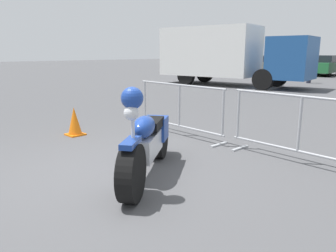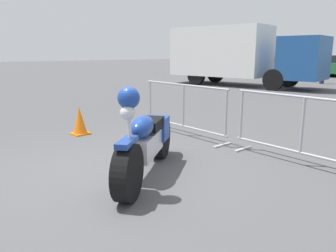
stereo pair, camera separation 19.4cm
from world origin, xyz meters
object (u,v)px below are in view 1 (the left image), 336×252
(parked_car_yellow, at_px, (285,65))
(pedestrian, at_px, (310,67))
(parked_car_tan, at_px, (255,64))
(traffic_cone, at_px, (75,122))
(parked_car_green, at_px, (324,65))
(motorcycle, at_px, (147,141))
(box_truck, at_px, (225,53))
(crowd_barrier_far, at_px, (299,129))
(crowd_barrier_near, at_px, (179,109))

(parked_car_yellow, distance_m, pedestrian, 7.86)
(pedestrian, bearing_deg, parked_car_tan, 102.61)
(parked_car_yellow, height_order, traffic_cone, parked_car_yellow)
(parked_car_green, bearing_deg, motorcycle, -170.77)
(box_truck, distance_m, traffic_cone, 11.78)
(parked_car_tan, xyz_separation_m, pedestrian, (7.24, -6.43, 0.20))
(crowd_barrier_far, bearing_deg, motorcycle, -122.34)
(box_truck, xyz_separation_m, traffic_cone, (4.07, -10.97, -1.35))
(parked_car_tan, height_order, pedestrian, pedestrian)
(parked_car_yellow, relative_size, traffic_cone, 7.48)
(parked_car_tan, bearing_deg, pedestrian, -137.16)
(crowd_barrier_far, bearing_deg, traffic_cone, -159.28)
(box_truck, bearing_deg, crowd_barrier_near, -67.26)
(crowd_barrier_near, height_order, pedestrian, pedestrian)
(parked_car_yellow, xyz_separation_m, pedestrian, (4.53, -6.42, 0.19))
(parked_car_yellow, bearing_deg, motorcycle, -164.10)
(box_truck, height_order, parked_car_green, box_truck)
(motorcycle, bearing_deg, crowd_barrier_near, 176.82)
(crowd_barrier_near, bearing_deg, pedestrian, 102.06)
(motorcycle, distance_m, traffic_cone, 2.85)
(parked_car_tan, relative_size, pedestrian, 2.55)
(parked_car_tan, relative_size, parked_car_yellow, 0.98)
(motorcycle, height_order, crowd_barrier_near, motorcycle)
(parked_car_green, relative_size, traffic_cone, 7.61)
(crowd_barrier_far, distance_m, traffic_cone, 4.35)
(parked_car_yellow, relative_size, pedestrian, 2.61)
(pedestrian, relative_size, traffic_cone, 2.86)
(crowd_barrier_near, distance_m, crowd_barrier_far, 2.51)
(parked_car_tan, bearing_deg, crowd_barrier_near, -158.82)
(crowd_barrier_far, relative_size, parked_car_yellow, 0.53)
(motorcycle, xyz_separation_m, crowd_barrier_near, (-1.26, 1.98, 0.05))
(parked_car_tan, bearing_deg, parked_car_yellow, -95.69)
(parked_car_green, bearing_deg, box_truck, 170.11)
(parked_car_tan, bearing_deg, motorcycle, -158.30)
(parked_car_green, bearing_deg, parked_car_tan, 90.26)
(motorcycle, xyz_separation_m, pedestrian, (-4.20, 15.77, 0.42))
(traffic_cone, bearing_deg, crowd_barrier_near, 44.80)
(parked_car_green, bearing_deg, pedestrian, -171.02)
(parked_car_tan, relative_size, parked_car_green, 0.96)
(crowd_barrier_near, distance_m, parked_car_green, 21.31)
(box_truck, bearing_deg, parked_car_tan, 105.00)
(parked_car_yellow, bearing_deg, pedestrian, -150.39)
(parked_car_tan, bearing_deg, box_truck, -162.56)
(box_truck, height_order, pedestrian, box_truck)
(parked_car_tan, bearing_deg, traffic_cone, -163.90)
(box_truck, distance_m, parked_car_green, 11.40)
(parked_car_green, xyz_separation_m, pedestrian, (1.81, -6.99, 0.17))
(pedestrian, bearing_deg, parked_car_yellow, 89.39)
(crowd_barrier_near, distance_m, pedestrian, 14.10)
(crowd_barrier_far, distance_m, parked_car_yellow, 22.54)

